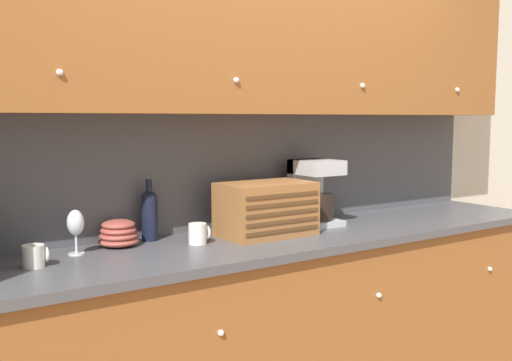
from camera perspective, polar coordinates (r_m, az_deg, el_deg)
name	(u,v)px	position (r m, az deg, el deg)	size (l,w,h in m)	color
wall_back	(230,151)	(2.99, -2.63, 2.93)	(5.91, 0.06, 2.60)	beige
counter_unit	(267,328)	(2.88, 1.07, -14.49)	(3.53, 0.65, 0.91)	#935628
backsplash_panel	(233,171)	(2.96, -2.27, 0.93)	(3.51, 0.01, 0.59)	#4C4C51
upper_cabinets	(278,31)	(2.95, 2.20, 14.71)	(3.51, 0.34, 0.83)	#935628
mug	(34,256)	(2.35, -21.30, -7.05)	(0.09, 0.08, 0.09)	silver
wine_glass	(76,224)	(2.49, -17.60, -4.20)	(0.07, 0.07, 0.19)	silver
bowl_stack_on_counter	(119,234)	(2.62, -13.58, -5.20)	(0.18, 0.18, 0.12)	#9E473D
wine_bottle	(149,213)	(2.70, -10.61, -3.20)	(0.07, 0.07, 0.29)	black
mug_blue_second	(198,234)	(2.60, -5.80, -5.30)	(0.09, 0.08, 0.09)	silver
bread_box	(266,209)	(2.77, 1.01, -2.85)	(0.45, 0.29, 0.26)	#996033
coffee_maker	(313,192)	(3.07, 5.77, -1.11)	(0.21, 0.25, 0.35)	#B7B7BC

